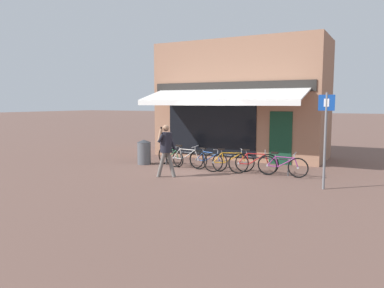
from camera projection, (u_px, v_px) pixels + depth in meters
The scene contains 12 objects.
ground_plane at pixel (198, 170), 13.62m from camera, with size 160.00×160.00×0.00m, color brown.
shop_front at pixel (241, 100), 16.97m from camera, with size 7.46×4.80×5.12m.
bike_rack_rail at pixel (222, 157), 13.60m from camera, with size 4.91×0.04×0.57m.
bicycle_green at pixel (170, 156), 14.59m from camera, with size 1.53×0.76×0.79m.
bicycle_silver at pixel (186, 158), 13.94m from camera, with size 1.78×0.52×0.88m.
bicycle_blue at pixel (208, 160), 13.65m from camera, with size 1.69×0.51×0.81m.
bicycle_orange at pixel (229, 162), 13.19m from camera, with size 1.65×0.89×0.83m.
bicycle_red at pixel (253, 163), 12.83m from camera, with size 1.68×0.70×0.86m.
bicycle_purple at pixel (282, 166), 12.37m from camera, with size 1.70×0.52×0.83m.
pedestrian_adult at pixel (166, 145), 12.23m from camera, with size 0.60×0.66×1.75m.
litter_bin at pixel (144, 152), 14.87m from camera, with size 0.54×0.54×0.98m.
parking_sign at pixel (326, 131), 10.43m from camera, with size 0.44×0.07×2.72m.
Camera 1 is at (6.14, -11.94, 2.44)m, focal length 35.00 mm.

